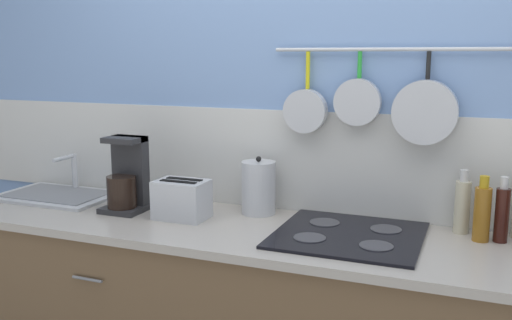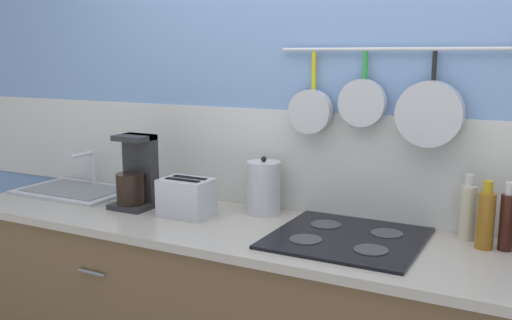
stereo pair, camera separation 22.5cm
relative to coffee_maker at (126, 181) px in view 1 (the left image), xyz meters
The scene contains 10 objects.
wall_back 0.92m from the coffee_maker, 20.80° to the left, with size 7.20×0.16×2.60m.
countertop 0.85m from the coffee_maker, ahead, with size 3.23×0.64×0.03m.
sink_basin 0.48m from the coffee_maker, behind, with size 0.56×0.37×0.19m.
coffee_maker is the anchor object (origin of this frame).
toaster 0.30m from the coffee_maker, ahead, with size 0.24×0.16×0.17m.
kettle 0.59m from the coffee_maker, 16.88° to the left, with size 0.15×0.15×0.26m.
cooktop 1.02m from the coffee_maker, ahead, with size 0.56×0.54×0.01m.
bottle_dish_soap 1.43m from the coffee_maker, ahead, with size 0.06×0.06×0.25m.
bottle_olive_oil 1.49m from the coffee_maker, ahead, with size 0.06×0.06×0.25m.
bottle_hot_sauce 1.56m from the coffee_maker, ahead, with size 0.05×0.05×0.25m.
Camera 1 is at (0.63, -2.06, 1.60)m, focal length 40.00 mm.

